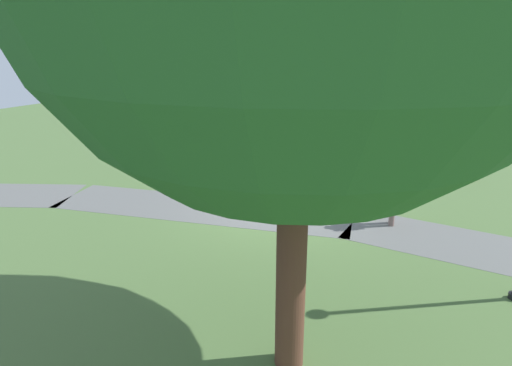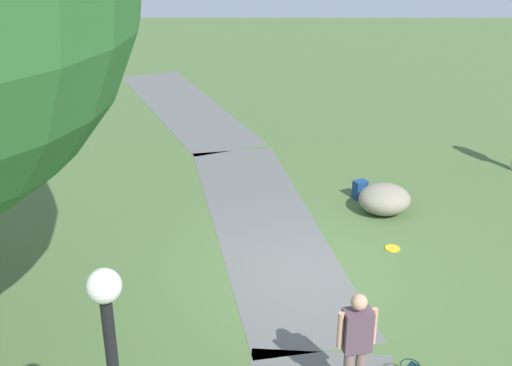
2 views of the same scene
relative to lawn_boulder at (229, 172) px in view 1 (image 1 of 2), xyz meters
name	(u,v)px [view 1 (image 1 of 2)]	position (x,y,z in m)	size (l,w,h in m)	color
ground_plane	(274,212)	(-2.41, 1.88, -0.30)	(48.00, 48.00, 0.00)	#4A6637
footpath_segment_mid	(201,208)	(-0.51, 2.45, -0.30)	(8.24, 3.55, 0.01)	#5D5E5C
lawn_boulder	(229,172)	(0.00, 0.00, 0.00)	(1.02, 1.12, 0.61)	gray
woman_with_handbag	(395,189)	(-5.32, 1.34, 0.61)	(0.31, 0.51, 1.59)	#7C615B
man_near_boulder	(223,126)	(2.20, -3.50, 0.72)	(0.51, 0.31, 1.75)	beige
handbag_on_grass	(387,207)	(-5.07, 0.55, -0.16)	(0.38, 0.38, 0.31)	#0B282A
backpack_by_boulder	(204,176)	(0.70, 0.40, -0.11)	(0.34, 0.34, 0.40)	navy
spare_backpack_on_lawn	(465,175)	(-6.82, -3.40, -0.11)	(0.32, 0.32, 0.40)	#582D14
frisbee_on_grass	(270,188)	(-1.49, 0.09, -0.29)	(0.28, 0.28, 0.02)	yellow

